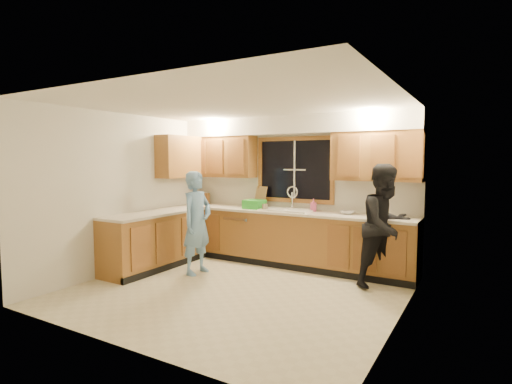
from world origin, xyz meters
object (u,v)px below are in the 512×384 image
at_px(sink, 287,214).
at_px(stove, 128,247).
at_px(knife_block, 206,198).
at_px(dish_crate, 254,204).
at_px(dishwasher, 244,236).
at_px(man, 197,223).
at_px(soap_bottle, 313,205).
at_px(bowl, 347,213).
at_px(woman, 386,226).

height_order(sink, stove, sink).
distance_m(knife_block, dish_crate, 1.19).
bearing_deg(dish_crate, sink, 3.66).
bearing_deg(dishwasher, dish_crate, -6.20).
xyz_separation_m(man, dish_crate, (0.36, 1.14, 0.20)).
xyz_separation_m(dishwasher, stove, (-0.95, -1.81, 0.04)).
xyz_separation_m(sink, soap_bottle, (0.42, 0.12, 0.16)).
bearing_deg(man, stove, 130.57).
height_order(sink, bowl, sink).
relative_size(stove, dish_crate, 2.74).
relative_size(sink, man, 0.54).
xyz_separation_m(stove, woman, (3.50, 1.44, 0.41)).
bearing_deg(woman, man, 139.61).
height_order(dishwasher, soap_bottle, soap_bottle).
distance_m(dish_crate, bowl, 1.64).
bearing_deg(soap_bottle, bowl, -5.88).
height_order(stove, dish_crate, dish_crate).
xyz_separation_m(man, woman, (2.68, 0.79, 0.06)).
bearing_deg(stove, dishwasher, 62.31).
xyz_separation_m(woman, bowl, (-0.68, 0.45, 0.09)).
relative_size(sink, knife_block, 4.04).
bearing_deg(sink, woman, -12.77).
xyz_separation_m(sink, dishwasher, (-0.85, -0.01, -0.45)).
distance_m(stove, dish_crate, 2.21).
xyz_separation_m(dishwasher, dish_crate, (0.23, -0.03, 0.59)).
bearing_deg(bowl, soap_bottle, 174.12).
distance_m(stove, woman, 3.80).
bearing_deg(bowl, man, -148.18).
relative_size(dishwasher, knife_block, 3.85).
bearing_deg(man, dishwasher, -4.41).
bearing_deg(man, woman, -71.39).
relative_size(sink, woman, 0.50).
distance_m(dishwasher, bowl, 1.94).
bearing_deg(soap_bottle, stove, -138.70).
distance_m(sink, soap_bottle, 0.46).
distance_m(sink, dish_crate, 0.63).
bearing_deg(stove, knife_block, 90.06).
height_order(dish_crate, bowl, dish_crate).
height_order(sink, knife_block, sink).
relative_size(man, woman, 0.93).
bearing_deg(dishwasher, bowl, 2.38).
bearing_deg(soap_bottle, knife_block, -179.95).
bearing_deg(sink, man, -129.88).
bearing_deg(sink, stove, -134.61).
height_order(sink, man, man).
bearing_deg(dishwasher, sink, 0.99).
xyz_separation_m(dishwasher, soap_bottle, (1.27, 0.14, 0.62)).
distance_m(sink, knife_block, 1.81).
bearing_deg(knife_block, sink, -9.72).
bearing_deg(sink, dishwasher, -179.01).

